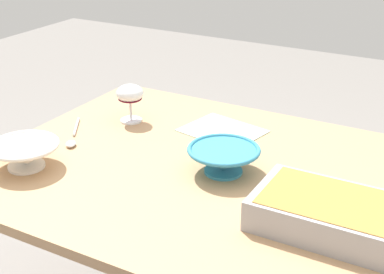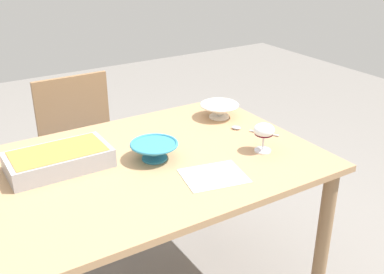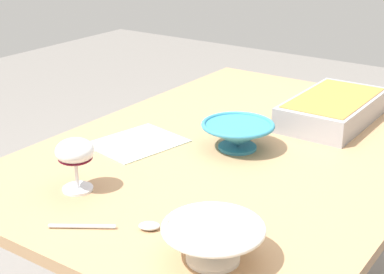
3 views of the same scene
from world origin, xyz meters
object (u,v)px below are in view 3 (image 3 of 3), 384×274
Objects in this scene: dining_table at (242,179)px; napkin at (137,143)px; wine_glass at (75,154)px; serving_spoon at (128,226)px; casserole_dish at (333,108)px; mixing_bowl at (239,134)px; small_bowl at (213,240)px.

napkin is at bearing -58.12° from dining_table.
wine_glass reaches higher than serving_spoon.
wine_glass is 0.84m from casserole_dish.
napkin is (-0.37, -0.28, -0.01)m from serving_spoon.
napkin reaches higher than dining_table.
napkin is (0.48, -0.37, -0.04)m from casserole_dish.
casserole_dish is 2.00× the size of mixing_bowl.
dining_table is 3.50× the size of casserole_dish.
dining_table is at bearing -170.59° from mixing_bowl.
napkin is (0.12, -0.25, -0.04)m from mixing_bowl.
dining_table is 7.17× the size of small_bowl.
casserole_dish is at bearing 161.05° from mixing_bowl.
casserole_dish is 0.38m from mixing_bowl.
serving_spoon is at bearing 71.73° from wine_glass.
casserole_dish is 0.85m from small_bowl.
wine_glass is (0.46, -0.18, 0.19)m from dining_table.
napkin is (-0.30, -0.07, -0.09)m from wine_glass.
mixing_bowl is at bearing -18.95° from casserole_dish.
serving_spoon is (0.52, 0.03, 0.11)m from dining_table.
wine_glass is at bearing 13.30° from napkin.
wine_glass is 0.24m from serving_spoon.
casserole_dish is (-0.78, 0.30, -0.05)m from wine_glass.
wine_glass reaches higher than mixing_bowl.
mixing_bowl is 0.54m from small_bowl.
mixing_bowl is 0.50m from serving_spoon.
casserole_dish reaches higher than mixing_bowl.
casserole_dish is 2.05× the size of small_bowl.
mixing_bowl is (-0.43, 0.18, -0.05)m from wine_glass.
small_bowl is at bearing 81.26° from wine_glass.
casserole_dish reaches higher than dining_table.
mixing_bowl is (0.03, 0.00, 0.15)m from dining_table.
small_bowl is 0.21m from serving_spoon.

